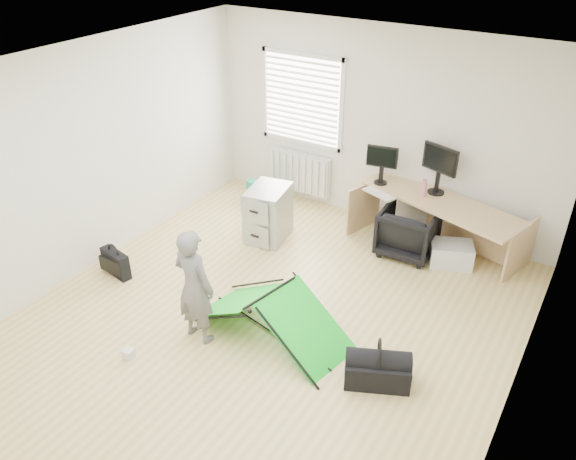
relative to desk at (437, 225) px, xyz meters
The scene contains 18 objects.
ground 2.61m from the desk, 113.96° to the right, with size 5.50×5.50×0.00m, color #D8BC73.
back_wall 1.49m from the desk, 159.82° to the left, with size 5.00×0.02×2.70m, color silver.
window 2.57m from the desk, behind, with size 1.20×0.06×1.20m, color silver.
radiator 2.27m from the desk, behind, with size 1.00×0.12×0.60m, color silver.
desk is the anchor object (origin of this frame).
filing_cabinet 2.21m from the desk, 156.03° to the right, with size 0.48×0.63×0.74m, color #9FA2A5.
monitor_left 1.02m from the desk, behind, with size 0.41×0.09×0.39m, color black.
monitor_right 0.64m from the desk, 126.53° to the left, with size 0.50×0.11×0.48m, color black.
keyboard 0.86m from the desk, 160.52° to the right, with size 0.46×0.16×0.02m, color beige.
thermos 0.53m from the desk, behind, with size 0.06×0.06×0.23m, color #C46E8C.
office_chair 0.40m from the desk, 136.22° to the right, with size 0.68×0.70×0.64m, color black.
person 3.35m from the desk, 117.29° to the right, with size 0.47×0.31×1.30m, color slate.
kite 2.69m from the desk, 110.08° to the right, with size 1.69×0.75×0.53m, color #14D728, non-canonical shape.
storage_crate 0.43m from the desk, 38.54° to the right, with size 0.52×0.36×0.29m, color silver.
tote_bag 2.70m from the desk, behind, with size 0.32×0.14×0.38m, color #1C8A68.
laptop_bag 4.08m from the desk, 140.02° to the right, with size 0.43×0.13×0.32m, color black.
white_box 4.09m from the desk, 118.18° to the right, with size 0.10×0.10×0.10m, color silver.
duffel_bag 2.62m from the desk, 82.68° to the right, with size 0.61×0.31×0.27m, color black.
Camera 1 is at (2.71, -3.97, 4.00)m, focal length 35.00 mm.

